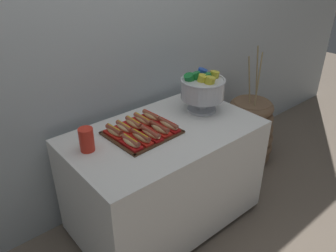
{
  "coord_description": "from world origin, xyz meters",
  "views": [
    {
      "loc": [
        -1.19,
        -1.45,
        1.83
      ],
      "look_at": [
        -0.0,
        -0.04,
        0.81
      ],
      "focal_mm": 36.16,
      "sensor_mm": 36.0,
      "label": 1
    }
  ],
  "objects_px": {
    "buffet_table": "(165,176)",
    "hot_dog_1": "(141,137)",
    "serving_tray": "(142,133)",
    "hot_dog_3": "(160,129)",
    "punch_bowl": "(203,88)",
    "cup_stack": "(87,140)",
    "floor_vase": "(248,132)",
    "hot_dog_7": "(134,124)",
    "hot_dog_8": "(143,120)",
    "hot_dog_5": "(114,132)",
    "hot_dog_9": "(152,117)",
    "hot_dog_0": "(131,142)",
    "hot_dog_4": "(169,125)",
    "hot_dog_6": "(124,128)",
    "hot_dog_2": "(151,134)"
  },
  "relations": [
    {
      "from": "serving_tray",
      "to": "hot_dog_7",
      "type": "distance_m",
      "value": 0.09
    },
    {
      "from": "hot_dog_5",
      "to": "buffet_table",
      "type": "bearing_deg",
      "value": -25.05
    },
    {
      "from": "hot_dog_9",
      "to": "serving_tray",
      "type": "bearing_deg",
      "value": -148.07
    },
    {
      "from": "hot_dog_1",
      "to": "hot_dog_3",
      "type": "xyz_separation_m",
      "value": [
        0.15,
        0.01,
        0.0
      ]
    },
    {
      "from": "hot_dog_8",
      "to": "punch_bowl",
      "type": "bearing_deg",
      "value": -11.66
    },
    {
      "from": "buffet_table",
      "to": "cup_stack",
      "type": "relative_size",
      "value": 8.91
    },
    {
      "from": "hot_dog_4",
      "to": "hot_dog_9",
      "type": "relative_size",
      "value": 1.03
    },
    {
      "from": "hot_dog_1",
      "to": "hot_dog_5",
      "type": "bearing_deg",
      "value": 117.57
    },
    {
      "from": "buffet_table",
      "to": "hot_dog_2",
      "type": "distance_m",
      "value": 0.41
    },
    {
      "from": "hot_dog_4",
      "to": "cup_stack",
      "type": "distance_m",
      "value": 0.52
    },
    {
      "from": "serving_tray",
      "to": "hot_dog_1",
      "type": "xyz_separation_m",
      "value": [
        -0.07,
        -0.09,
        0.03
      ]
    },
    {
      "from": "hot_dog_7",
      "to": "hot_dog_2",
      "type": "bearing_deg",
      "value": -86.88
    },
    {
      "from": "buffet_table",
      "to": "hot_dog_1",
      "type": "distance_m",
      "value": 0.45
    },
    {
      "from": "hot_dog_8",
      "to": "hot_dog_9",
      "type": "height_order",
      "value": "hot_dog_9"
    },
    {
      "from": "buffet_table",
      "to": "hot_dog_5",
      "type": "height_order",
      "value": "hot_dog_5"
    },
    {
      "from": "hot_dog_8",
      "to": "hot_dog_9",
      "type": "distance_m",
      "value": 0.08
    },
    {
      "from": "hot_dog_3",
      "to": "hot_dog_8",
      "type": "bearing_deg",
      "value": 93.12
    },
    {
      "from": "hot_dog_5",
      "to": "hot_dog_4",
      "type": "bearing_deg",
      "value": -25.69
    },
    {
      "from": "floor_vase",
      "to": "hot_dog_7",
      "type": "distance_m",
      "value": 1.34
    },
    {
      "from": "hot_dog_3",
      "to": "hot_dog_9",
      "type": "xyz_separation_m",
      "value": [
        0.07,
        0.17,
        -0.0
      ]
    },
    {
      "from": "serving_tray",
      "to": "hot_dog_3",
      "type": "relative_size",
      "value": 2.54
    },
    {
      "from": "buffet_table",
      "to": "hot_dog_8",
      "type": "bearing_deg",
      "value": 112.67
    },
    {
      "from": "cup_stack",
      "to": "hot_dog_7",
      "type": "bearing_deg",
      "value": 5.79
    },
    {
      "from": "hot_dog_3",
      "to": "hot_dog_4",
      "type": "distance_m",
      "value": 0.08
    },
    {
      "from": "hot_dog_7",
      "to": "cup_stack",
      "type": "height_order",
      "value": "cup_stack"
    },
    {
      "from": "hot_dog_2",
      "to": "hot_dog_9",
      "type": "distance_m",
      "value": 0.22
    },
    {
      "from": "hot_dog_9",
      "to": "hot_dog_7",
      "type": "bearing_deg",
      "value": -176.88
    },
    {
      "from": "hot_dog_6",
      "to": "hot_dog_8",
      "type": "height_order",
      "value": "hot_dog_6"
    },
    {
      "from": "buffet_table",
      "to": "hot_dog_0",
      "type": "distance_m",
      "value": 0.48
    },
    {
      "from": "punch_bowl",
      "to": "hot_dog_0",
      "type": "bearing_deg",
      "value": -172.77
    },
    {
      "from": "hot_dog_1",
      "to": "hot_dog_9",
      "type": "xyz_separation_m",
      "value": [
        0.22,
        0.18,
        -0.0
      ]
    },
    {
      "from": "serving_tray",
      "to": "hot_dog_5",
      "type": "distance_m",
      "value": 0.17
    },
    {
      "from": "floor_vase",
      "to": "serving_tray",
      "type": "relative_size",
      "value": 2.51
    },
    {
      "from": "hot_dog_3",
      "to": "hot_dog_6",
      "type": "height_order",
      "value": "hot_dog_3"
    },
    {
      "from": "floor_vase",
      "to": "hot_dog_6",
      "type": "height_order",
      "value": "floor_vase"
    },
    {
      "from": "hot_dog_0",
      "to": "hot_dog_3",
      "type": "relative_size",
      "value": 0.94
    },
    {
      "from": "hot_dog_7",
      "to": "punch_bowl",
      "type": "height_order",
      "value": "punch_bowl"
    },
    {
      "from": "hot_dog_1",
      "to": "hot_dog_4",
      "type": "height_order",
      "value": "hot_dog_1"
    },
    {
      "from": "serving_tray",
      "to": "hot_dog_7",
      "type": "height_order",
      "value": "hot_dog_7"
    },
    {
      "from": "hot_dog_7",
      "to": "hot_dog_8",
      "type": "distance_m",
      "value": 0.08
    },
    {
      "from": "floor_vase",
      "to": "hot_dog_7",
      "type": "xyz_separation_m",
      "value": [
        -1.24,
        0.01,
        0.51
      ]
    },
    {
      "from": "hot_dog_4",
      "to": "hot_dog_8",
      "type": "bearing_deg",
      "value": 117.57
    },
    {
      "from": "serving_tray",
      "to": "buffet_table",
      "type": "bearing_deg",
      "value": -24.29
    },
    {
      "from": "hot_dog_5",
      "to": "hot_dog_7",
      "type": "bearing_deg",
      "value": 3.12
    },
    {
      "from": "hot_dog_4",
      "to": "cup_stack",
      "type": "bearing_deg",
      "value": 166.57
    },
    {
      "from": "punch_bowl",
      "to": "cup_stack",
      "type": "relative_size",
      "value": 2.2
    },
    {
      "from": "hot_dog_5",
      "to": "hot_dog_9",
      "type": "height_order",
      "value": "hot_dog_5"
    },
    {
      "from": "hot_dog_5",
      "to": "hot_dog_7",
      "type": "distance_m",
      "value": 0.15
    },
    {
      "from": "floor_vase",
      "to": "hot_dog_1",
      "type": "height_order",
      "value": "floor_vase"
    },
    {
      "from": "buffet_table",
      "to": "floor_vase",
      "type": "relative_size",
      "value": 1.18
    }
  ]
}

